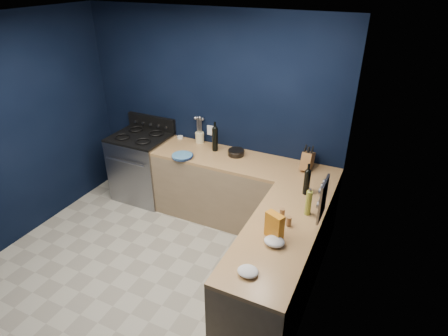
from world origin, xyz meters
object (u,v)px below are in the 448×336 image
Objects in this scene: knife_block at (307,161)px; gas_range at (143,167)px; crouton_bag at (274,226)px; plate_stack at (182,156)px; utensil_crock at (200,137)px.

gas_range is at bearing -173.49° from knife_block.
crouton_bag reaches higher than knife_block.
utensil_crock reaches higher than plate_stack.
knife_block is 0.86× the size of crouton_bag.
knife_block is (1.49, -0.12, 0.03)m from utensil_crock.
crouton_bag reaches higher than gas_range.
plate_stack is 1.79× the size of utensil_crock.
crouton_bag is at bearing -27.46° from gas_range.
utensil_crock is (0.79, 0.27, 0.51)m from gas_range.
gas_range is at bearing -161.45° from utensil_crock.
utensil_crock is at bearing 159.67° from crouton_bag.
knife_block is at bearing 115.77° from crouton_bag.
utensil_crock is 0.60× the size of crouton_bag.
plate_stack is at bearing -15.22° from gas_range.
knife_block is 1.36m from crouton_bag.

